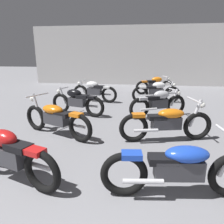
{
  "coord_description": "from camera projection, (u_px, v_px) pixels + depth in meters",
  "views": [
    {
      "loc": [
        0.72,
        0.26,
        1.98
      ],
      "look_at": [
        0.0,
        5.3,
        0.55
      ],
      "focal_mm": 33.91,
      "sensor_mm": 36.0,
      "label": 1
    }
  ],
  "objects": [
    {
      "name": "motorcycle_right_row_1",
      "position": [
        180.0,
        168.0,
        2.91
      ],
      "size": [
        2.17,
        0.68,
        0.97
      ],
      "color": "black",
      "rests_on": "ground"
    },
    {
      "name": "motorcycle_right_row_4",
      "position": [
        156.0,
        91.0,
        8.59
      ],
      "size": [
        1.97,
        0.56,
        0.88
      ],
      "color": "black",
      "rests_on": "ground"
    },
    {
      "name": "motorcycle_left_row_2",
      "position": [
        56.0,
        118.0,
        5.14
      ],
      "size": [
        2.03,
        1.05,
        0.97
      ],
      "color": "black",
      "rests_on": "ground"
    },
    {
      "name": "motorcycle_left_row_3",
      "position": [
        77.0,
        101.0,
        6.88
      ],
      "size": [
        1.92,
        0.7,
        0.88
      ],
      "color": "black",
      "rests_on": "ground"
    },
    {
      "name": "motorcycle_right_row_5",
      "position": [
        155.0,
        85.0,
        10.39
      ],
      "size": [
        1.9,
        0.78,
        0.88
      ],
      "color": "black",
      "rests_on": "ground"
    },
    {
      "name": "motorcycle_left_row_1",
      "position": [
        10.0,
        154.0,
        3.28
      ],
      "size": [
        1.9,
        0.77,
        0.88
      ],
      "color": "black",
      "rests_on": "ground"
    },
    {
      "name": "motorcycle_left_row_4",
      "position": [
        94.0,
        91.0,
        8.77
      ],
      "size": [
        1.95,
        0.59,
        0.88
      ],
      "color": "black",
      "rests_on": "ground"
    },
    {
      "name": "motorcycle_right_row_3",
      "position": [
        159.0,
        103.0,
        6.65
      ],
      "size": [
        1.82,
        0.96,
        0.88
      ],
      "color": "black",
      "rests_on": "ground"
    },
    {
      "name": "back_wall",
      "position": [
        131.0,
        56.0,
        13.18
      ],
      "size": [
        12.61,
        0.24,
        3.6
      ],
      "primitive_type": "cube",
      "color": "#BCBAB7",
      "rests_on": "ground"
    },
    {
      "name": "motorcycle_right_row_2",
      "position": [
        167.0,
        122.0,
        4.82
      ],
      "size": [
        2.14,
        0.81,
        0.97
      ],
      "color": "black",
      "rests_on": "ground"
    }
  ]
}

